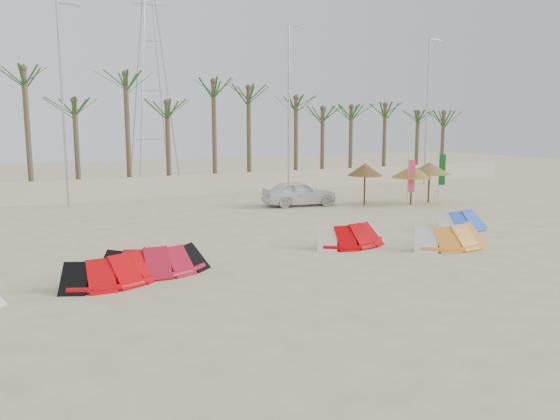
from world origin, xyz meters
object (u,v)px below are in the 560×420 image
parasol_left (365,170)px  kite_orange (446,234)px  kite_red_mid (152,258)px  parasol_right (430,168)px  kite_red_right (348,233)px  parasol_mid (412,172)px  car (299,193)px  kite_red_left (114,266)px  kite_blue (457,219)px

parasol_left → kite_orange: bearing=-109.6°
kite_red_mid → parasol_right: (18.31, 7.60, 1.62)m
kite_red_mid → kite_red_right: (7.67, 0.47, -0.00)m
kite_orange → parasol_right: bearing=50.4°
parasol_mid → car: parasol_mid is taller
kite_red_left → kite_red_right: size_ratio=1.07×
kite_blue → car: 9.64m
kite_red_left → kite_red_right: (8.89, 0.93, -0.00)m
car → kite_orange: bearing=-172.0°
parasol_mid → car: size_ratio=0.55×
kite_red_mid → parasol_left: bearing=30.7°
kite_red_mid → kite_red_right: same height
kite_red_left → car: car is taller
parasol_left → car: size_ratio=0.57×
kite_red_right → parasol_left: 10.66m
parasol_left → parasol_right: (3.90, -0.97, 0.00)m
kite_red_right → parasol_right: 12.91m
parasol_right → parasol_left: bearing=166.1°
kite_orange → car: car is taller
kite_red_left → kite_orange: 12.11m
kite_red_mid → parasol_mid: size_ratio=1.46×
kite_blue → parasol_left: size_ratio=1.40×
car → parasol_left: bearing=-107.0°
parasol_left → kite_red_right: bearing=-129.8°
kite_orange → parasol_right: (7.46, 9.02, 1.61)m
kite_red_left → kite_blue: bearing=5.4°
kite_red_right → kite_blue: bearing=4.6°
kite_red_right → kite_orange: size_ratio=0.92×
kite_red_left → parasol_left: bearing=30.0°
parasol_left → parasol_right: 4.02m
kite_red_left → kite_orange: same height
kite_red_mid → kite_red_right: size_ratio=1.00×
kite_orange → kite_blue: same height
kite_red_mid → kite_orange: (10.85, -1.42, 0.00)m
kite_red_mid → kite_blue: same height
kite_red_mid → kite_red_right: bearing=3.5°
kite_red_left → car: 16.26m
kite_red_right → parasol_right: size_ratio=1.38×
parasol_mid → car: (-5.85, 2.68, -1.19)m
kite_red_right → kite_orange: (3.18, -1.89, 0.00)m
kite_blue → parasol_right: size_ratio=1.38×
kite_blue → parasol_mid: parasol_mid is taller
parasol_mid → parasol_left: bearing=157.2°
kite_red_left → parasol_right: (19.54, 8.06, 1.62)m
parasol_mid → kite_orange: bearing=-124.2°
parasol_mid → kite_red_right: bearing=-142.7°
parasol_left → car: bearing=154.0°
kite_red_left → kite_blue: size_ratio=1.07×
kite_blue → car: (-2.80, 9.22, 0.30)m
kite_red_left → kite_red_mid: (1.22, 0.46, 0.00)m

